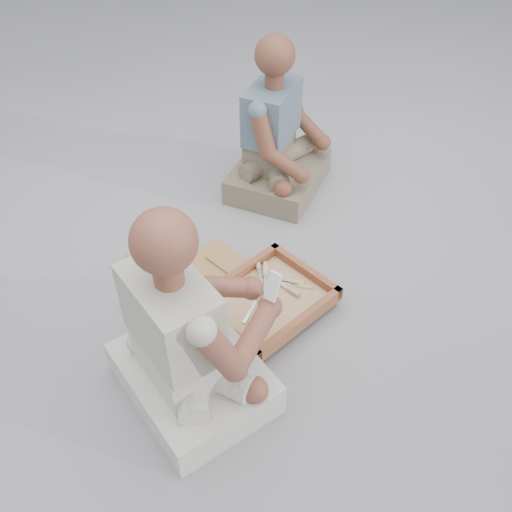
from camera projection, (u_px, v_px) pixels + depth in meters
ground at (289, 304)px, 2.73m from camera, size 60.00×60.00×0.00m
carved_panel at (198, 290)px, 2.76m from camera, size 0.67×0.49×0.04m
tool_tray at (267, 301)px, 2.65m from camera, size 0.61×0.51×0.07m
chisel_0 at (259, 267)px, 2.79m from camera, size 0.13×0.20×0.02m
chisel_1 at (267, 290)px, 2.70m from camera, size 0.15×0.18×0.02m
chisel_2 at (290, 289)px, 2.68m from camera, size 0.06×0.22×0.02m
chisel_3 at (267, 271)px, 2.78m from camera, size 0.12×0.20×0.02m
chisel_4 at (293, 281)px, 2.73m from camera, size 0.15×0.19×0.02m
chisel_5 at (267, 309)px, 2.60m from camera, size 0.18×0.15×0.02m
chisel_6 at (258, 298)px, 2.65m from camera, size 0.20×0.13×0.02m
chisel_7 at (265, 273)px, 2.76m from camera, size 0.15×0.19×0.02m
chisel_8 at (301, 286)px, 2.72m from camera, size 0.16×0.18×0.02m
wood_chip_0 at (205, 307)px, 2.71m from camera, size 0.02×0.02×0.00m
wood_chip_1 at (173, 287)px, 2.81m from camera, size 0.02×0.02×0.00m
wood_chip_2 at (316, 306)px, 2.71m from camera, size 0.02×0.02×0.00m
wood_chip_3 at (202, 311)px, 2.69m from camera, size 0.02×0.02×0.00m
wood_chip_4 at (214, 334)px, 2.59m from camera, size 0.02×0.02×0.00m
wood_chip_5 at (257, 325)px, 2.63m from camera, size 0.02×0.02×0.00m
wood_chip_6 at (236, 353)px, 2.51m from camera, size 0.02×0.02×0.00m
wood_chip_7 at (326, 308)px, 2.71m from camera, size 0.02×0.02×0.00m
wood_chip_8 at (206, 335)px, 2.59m from camera, size 0.02×0.02×0.00m
wood_chip_9 at (163, 292)px, 2.78m from camera, size 0.02×0.02×0.00m
craftsman at (188, 340)px, 2.15m from camera, size 0.64×0.62×0.95m
companion at (277, 142)px, 3.22m from camera, size 0.74×0.69×0.91m
mobile_phone at (273, 286)px, 2.18m from camera, size 0.07×0.06×0.12m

